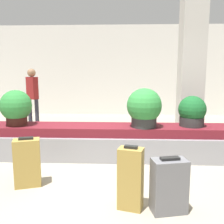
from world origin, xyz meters
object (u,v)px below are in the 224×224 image
(suitcase_2, at_px, (131,178))
(potted_plant_2, at_px, (144,108))
(potted_plant_1, at_px, (16,107))
(suitcase_0, at_px, (27,163))
(potted_plant_0, at_px, (192,112))
(pillar, at_px, (191,70))
(suitcase_1, at_px, (169,186))
(traveler_0, at_px, (32,92))

(suitcase_2, xyz_separation_m, potted_plant_2, (0.28, 1.68, 0.57))
(potted_plant_1, bearing_deg, suitcase_0, -61.97)
(potted_plant_1, relative_size, potted_plant_2, 0.94)
(suitcase_0, xyz_separation_m, potted_plant_0, (2.55, 1.27, 0.52))
(pillar, relative_size, potted_plant_2, 4.64)
(suitcase_1, height_order, suitcase_2, suitcase_2)
(pillar, xyz_separation_m, suitcase_2, (-1.38, -2.88, -1.24))
(potted_plant_0, height_order, traveler_0, traveler_0)
(potted_plant_1, bearing_deg, pillar, 18.85)
(suitcase_0, distance_m, potted_plant_0, 2.89)
(pillar, relative_size, potted_plant_0, 5.82)
(suitcase_2, bearing_deg, suitcase_0, 175.14)
(suitcase_2, distance_m, potted_plant_0, 2.18)
(pillar, xyz_separation_m, suitcase_0, (-2.78, -2.36, -1.27))
(suitcase_1, xyz_separation_m, potted_plant_0, (0.72, 1.84, 0.54))
(suitcase_0, bearing_deg, potted_plant_0, 8.98)
(pillar, height_order, suitcase_1, pillar)
(suitcase_2, height_order, potted_plant_1, potted_plant_1)
(potted_plant_0, bearing_deg, traveler_0, 146.71)
(suitcase_1, xyz_separation_m, traveler_0, (-3.09, 4.34, 0.67))
(suitcase_2, distance_m, potted_plant_2, 1.79)
(suitcase_0, height_order, suitcase_1, suitcase_0)
(suitcase_0, distance_m, potted_plant_2, 2.12)
(suitcase_2, distance_m, potted_plant_1, 2.72)
(suitcase_1, xyz_separation_m, suitcase_2, (-0.43, 0.05, 0.05))
(suitcase_1, relative_size, potted_plant_1, 0.99)
(suitcase_2, xyz_separation_m, potted_plant_0, (1.15, 1.79, 0.49))
(potted_plant_2, bearing_deg, potted_plant_0, 7.47)
(suitcase_2, relative_size, potted_plant_0, 1.36)
(potted_plant_2, bearing_deg, suitcase_1, -85.23)
(suitcase_0, height_order, traveler_0, traveler_0)
(pillar, bearing_deg, traveler_0, 160.76)
(pillar, height_order, potted_plant_1, pillar)
(pillar, height_order, potted_plant_2, pillar)
(suitcase_2, bearing_deg, potted_plant_2, 96.02)
(potted_plant_1, xyz_separation_m, traveler_0, (-0.63, 2.58, 0.06))
(suitcase_1, xyz_separation_m, potted_plant_1, (-2.46, 1.76, 0.61))
(potted_plant_0, distance_m, potted_plant_1, 3.19)
(suitcase_2, xyz_separation_m, potted_plant_1, (-2.03, 1.72, 0.56))
(potted_plant_1, bearing_deg, potted_plant_2, -0.98)
(suitcase_1, height_order, traveler_0, traveler_0)
(suitcase_0, relative_size, potted_plant_2, 1.00)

